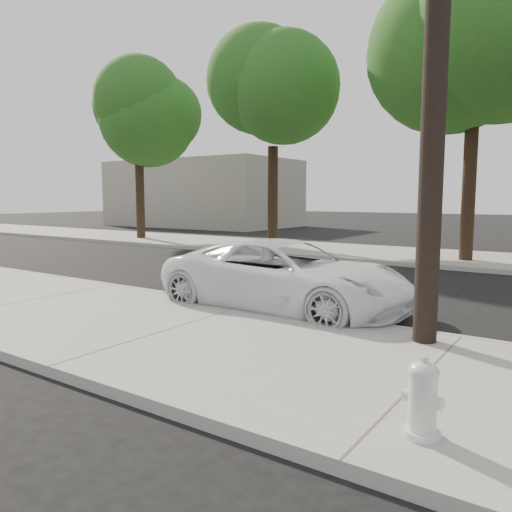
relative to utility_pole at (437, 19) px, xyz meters
The scene contains 11 objects.
ground 6.51m from the utility_pole, 143.13° to the left, with size 120.00×120.00×0.00m, color black.
near_sidewalk 6.07m from the utility_pole, 156.04° to the right, with size 90.00×4.40×0.15m, color gray.
far_sidewalk 12.64m from the utility_pole, 107.82° to the left, with size 90.00×5.00×0.15m, color gray.
curb_near 5.89m from the utility_pole, behind, with size 90.00×0.12×0.16m, color #9E9B93.
building_far 32.82m from the utility_pole, 136.11° to the left, with size 14.00×8.00×5.00m, color gray.
utility_pole is the anchor object (origin of this frame).
tree_a 20.43m from the utility_pole, 148.77° to the left, with size 4.65×4.50×9.00m.
tree_b 14.37m from the utility_pole, 131.18° to the left, with size 4.34×4.20×8.45m.
tree_c 10.66m from the utility_pole, 97.63° to the left, with size 4.96×4.80×9.55m.
police_cruiser 5.16m from the utility_pole, 159.72° to the left, with size 2.36×5.12×1.42m, color white.
fire_hydrant 5.24m from the utility_pole, 74.68° to the right, with size 0.37×0.33×0.69m.
Camera 1 is at (5.59, -10.03, 2.28)m, focal length 35.00 mm.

